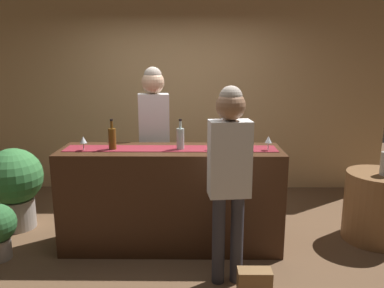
% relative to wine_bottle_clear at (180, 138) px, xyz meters
% --- Properties ---
extents(ground_plane, '(10.00, 10.00, 0.00)m').
position_rel_wine_bottle_clear_xyz_m(ground_plane, '(-0.10, 0.03, -1.15)').
color(ground_plane, brown).
extents(back_wall, '(6.00, 0.12, 2.90)m').
position_rel_wine_bottle_clear_xyz_m(back_wall, '(-0.10, 1.93, 0.30)').
color(back_wall, tan).
rests_on(back_wall, ground).
extents(bar_counter, '(2.20, 0.60, 1.04)m').
position_rel_wine_bottle_clear_xyz_m(bar_counter, '(-0.10, 0.03, -0.63)').
color(bar_counter, '#3D2314').
rests_on(bar_counter, ground).
extents(counter_runner_cloth, '(2.09, 0.28, 0.01)m').
position_rel_wine_bottle_clear_xyz_m(counter_runner_cloth, '(-0.10, 0.03, -0.11)').
color(counter_runner_cloth, maroon).
rests_on(counter_runner_cloth, bar_counter).
extents(wine_bottle_clear, '(0.07, 0.07, 0.30)m').
position_rel_wine_bottle_clear_xyz_m(wine_bottle_clear, '(0.00, 0.00, 0.00)').
color(wine_bottle_clear, '#B2C6C1').
rests_on(wine_bottle_clear, bar_counter).
extents(wine_bottle_green, '(0.07, 0.07, 0.30)m').
position_rel_wine_bottle_clear_xyz_m(wine_bottle_green, '(0.40, 0.04, 0.00)').
color(wine_bottle_green, '#194723').
rests_on(wine_bottle_green, bar_counter).
extents(wine_bottle_amber, '(0.07, 0.07, 0.30)m').
position_rel_wine_bottle_clear_xyz_m(wine_bottle_amber, '(-0.67, -0.01, 0.00)').
color(wine_bottle_amber, brown).
rests_on(wine_bottle_amber, bar_counter).
extents(wine_glass_near_customer, '(0.07, 0.07, 0.14)m').
position_rel_wine_bottle_clear_xyz_m(wine_glass_near_customer, '(0.85, -0.04, -0.01)').
color(wine_glass_near_customer, silver).
rests_on(wine_glass_near_customer, bar_counter).
extents(wine_glass_mid_counter, '(0.07, 0.07, 0.14)m').
position_rel_wine_bottle_clear_xyz_m(wine_glass_mid_counter, '(-0.93, -0.07, -0.01)').
color(wine_glass_mid_counter, silver).
rests_on(wine_glass_mid_counter, bar_counter).
extents(bartender, '(0.36, 0.26, 1.82)m').
position_rel_wine_bottle_clear_xyz_m(bartender, '(-0.32, 0.61, -0.00)').
color(bartender, '#26262B').
rests_on(bartender, ground).
extents(customer_sipping, '(0.36, 0.24, 1.70)m').
position_rel_wine_bottle_clear_xyz_m(customer_sipping, '(0.43, -0.63, -0.09)').
color(customer_sipping, '#33333D').
rests_on(customer_sipping, ground).
extents(round_side_table, '(0.68, 0.68, 0.74)m').
position_rel_wine_bottle_clear_xyz_m(round_side_table, '(2.09, 0.19, -0.78)').
color(round_side_table, brown).
rests_on(round_side_table, ground).
extents(potted_plant_tall, '(0.64, 0.64, 0.93)m').
position_rel_wine_bottle_clear_xyz_m(potted_plant_tall, '(-1.90, 0.44, -0.61)').
color(potted_plant_tall, '#9E9389').
rests_on(potted_plant_tall, ground).
extents(handbag, '(0.28, 0.14, 0.22)m').
position_rel_wine_bottle_clear_xyz_m(handbag, '(0.64, -0.82, -1.04)').
color(handbag, olive).
rests_on(handbag, ground).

